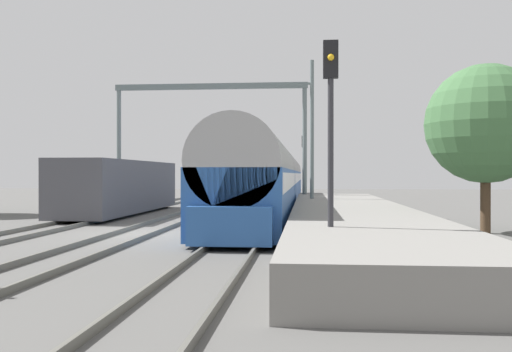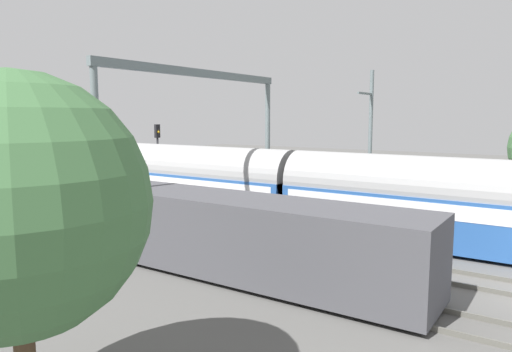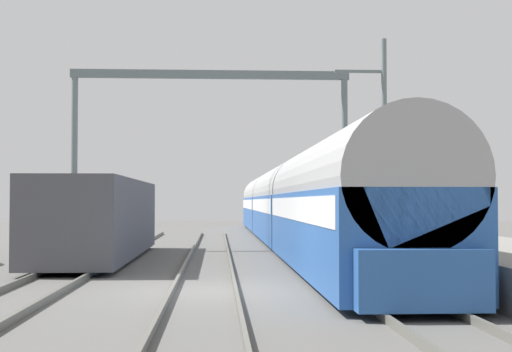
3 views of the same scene
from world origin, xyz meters
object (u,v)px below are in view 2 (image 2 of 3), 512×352
at_px(railway_signal_far, 158,152).
at_px(passenger_train, 177,178).
at_px(person_crossing, 257,198).
at_px(catenary_gantry, 200,118).
at_px(freight_car, 248,238).

bearing_deg(railway_signal_far, passenger_train, -118.74).
xyz_separation_m(passenger_train, person_crossing, (1.20, -5.10, -0.94)).
bearing_deg(person_crossing, catenary_gantry, 90.27).
distance_m(freight_car, railway_signal_far, 17.31).
relative_size(freight_car, catenary_gantry, 1.06).
xyz_separation_m(passenger_train, railway_signal_far, (1.92, 3.50, 1.31)).
distance_m(railway_signal_far, catenary_gantry, 10.78).
bearing_deg(catenary_gantry, passenger_train, 53.31).
height_order(freight_car, catenary_gantry, catenary_gantry).
height_order(passenger_train, person_crossing, passenger_train).
height_order(railway_signal_far, catenary_gantry, catenary_gantry).
bearing_deg(person_crossing, passenger_train, 11.64).
bearing_deg(passenger_train, person_crossing, -76.76).
distance_m(passenger_train, person_crossing, 5.32).
bearing_deg(railway_signal_far, person_crossing, -94.78).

